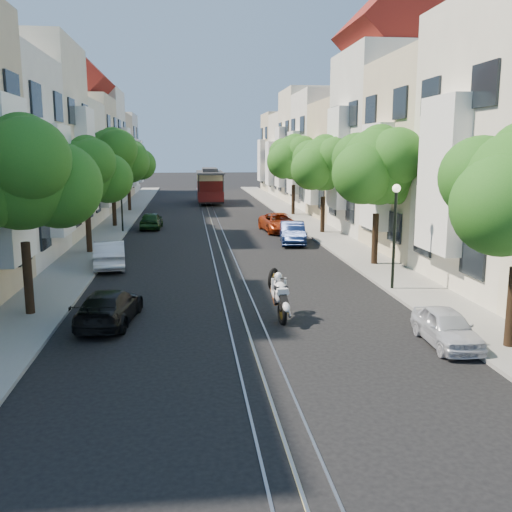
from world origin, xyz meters
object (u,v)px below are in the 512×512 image
object	(u,v)px
tree_w_a	(22,177)
cable_car	(210,184)
lamp_east	(395,221)
parked_car_w_mid	(109,254)
tree_w_d	(128,161)
tree_w_c	(113,157)
parked_car_e_near	(447,327)
tree_e_b	(379,168)
parked_car_e_far	(279,223)
parked_car_e_mid	(293,233)
lamp_west	(121,191)
tree_e_d	(294,159)
parked_car_w_far	(151,220)
parked_car_w_near	(109,307)
tree_e_c	(325,165)
sportbike_rider	(279,293)
tree_w_b	(87,173)

from	to	relation	value
tree_w_a	cable_car	xyz separation A→B (m)	(7.64, 41.60, -2.73)
lamp_east	parked_car_w_mid	world-z (taller)	lamp_east
tree_w_d	tree_w_c	bearing A→B (deg)	-90.00
parked_car_e_near	tree_e_b	bearing A→B (deg)	83.77
parked_car_e_far	parked_car_e_mid	bearing A→B (deg)	-94.33
lamp_west	parked_car_w_mid	distance (m)	12.19
tree_e_d	parked_car_e_mid	xyz separation A→B (m)	(-2.83, -14.91, -4.21)
tree_w_a	parked_car_w_far	distance (m)	22.34
parked_car_w_far	cable_car	bearing A→B (deg)	-101.58
tree_e_d	cable_car	xyz separation A→B (m)	(-6.76, 12.60, -2.87)
cable_car	tree_e_d	bearing A→B (deg)	-61.34
tree_e_b	cable_car	distance (m)	35.36
tree_w_c	parked_car_w_near	world-z (taller)	tree_w_c
tree_e_c	sportbike_rider	size ratio (longest dim) A/B	3.17
lamp_east	parked_car_e_near	world-z (taller)	lamp_east
parked_car_e_near	parked_car_e_far	world-z (taller)	parked_car_e_far
lamp_east	parked_car_e_far	bearing A→B (deg)	96.35
parked_car_w_mid	tree_w_c	bearing A→B (deg)	-91.26
lamp_east	parked_car_e_mid	world-z (taller)	lamp_east
tree_w_d	cable_car	world-z (taller)	tree_w_d
parked_car_w_near	parked_car_w_mid	size ratio (longest dim) A/B	0.97
tree_e_c	tree_e_d	bearing A→B (deg)	90.00
tree_w_b	cable_car	world-z (taller)	tree_w_b
lamp_west	parked_car_e_far	distance (m)	10.96
tree_e_d	tree_w_d	size ratio (longest dim) A/B	1.05
tree_e_c	cable_car	bearing A→B (deg)	105.99
tree_w_b	tree_w_d	distance (m)	22.00
parked_car_e_far	parked_car_w_near	xyz separation A→B (m)	(-8.80, -20.22, -0.08)
lamp_east	parked_car_e_far	distance (m)	17.31
tree_e_d	tree_w_a	bearing A→B (deg)	-116.41
parked_car_e_near	parked_car_e_mid	world-z (taller)	parked_car_e_mid
tree_e_d	lamp_east	size ratio (longest dim) A/B	1.65
cable_car	tree_w_c	bearing A→B (deg)	-111.89
tree_e_b	parked_car_w_far	distance (m)	19.32
tree_w_d	tree_e_d	bearing A→B (deg)	-19.15
parked_car_e_mid	parked_car_w_mid	bearing A→B (deg)	-142.23
tree_w_a	parked_car_e_near	xyz separation A→B (m)	(12.74, -4.38, -4.20)
tree_w_b	cable_car	bearing A→B (deg)	75.53
lamp_west	cable_car	bearing A→B (deg)	72.51
tree_w_b	parked_car_e_far	xyz separation A→B (m)	(11.54, 7.09, -3.75)
tree_e_d	parked_car_w_mid	xyz separation A→B (m)	(-12.86, -20.94, -4.20)
parked_car_e_near	parked_car_w_far	size ratio (longest dim) A/B	0.86
parked_car_e_far	parked_car_w_far	xyz separation A→B (m)	(-8.87, 2.70, -0.03)
tree_e_d	parked_car_w_mid	bearing A→B (deg)	-121.55
tree_w_d	parked_car_e_mid	size ratio (longest dim) A/B	1.62
tree_w_b	parked_car_e_mid	size ratio (longest dim) A/B	1.56
lamp_west	parked_car_e_near	size ratio (longest dim) A/B	1.33
tree_e_b	sportbike_rider	world-z (taller)	tree_e_b
tree_e_d	lamp_east	distance (m)	27.07
tree_w_a	parked_car_w_mid	world-z (taller)	tree_w_a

